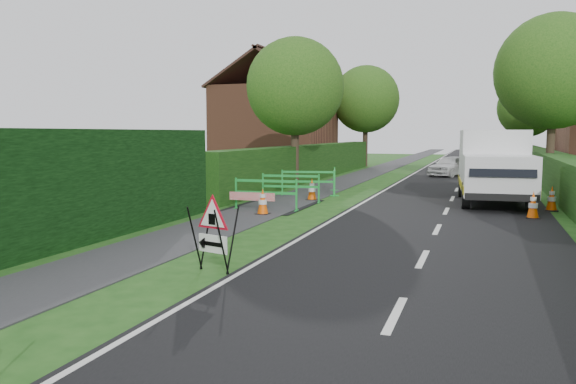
# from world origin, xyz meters

# --- Properties ---
(ground) EXTENTS (120.00, 120.00, 0.00)m
(ground) POSITION_xyz_m (0.00, 0.00, 0.00)
(ground) COLOR #1B4915
(ground) RESTS_ON ground
(road_surface) EXTENTS (6.00, 90.00, 0.02)m
(road_surface) POSITION_xyz_m (2.50, 35.00, 0.00)
(road_surface) COLOR black
(road_surface) RESTS_ON ground
(footpath) EXTENTS (2.00, 90.00, 0.02)m
(footpath) POSITION_xyz_m (-3.00, 35.00, 0.01)
(footpath) COLOR #2D2D30
(footpath) RESTS_ON ground
(hedge_west_far) EXTENTS (1.00, 24.00, 1.80)m
(hedge_west_far) POSITION_xyz_m (-5.00, 22.00, 0.00)
(hedge_west_far) COLOR #14380F
(hedge_west_far) RESTS_ON ground
(hedge_east) EXTENTS (1.20, 50.00, 1.50)m
(hedge_east) POSITION_xyz_m (6.50, 16.00, 0.00)
(hedge_east) COLOR #14380F
(hedge_east) RESTS_ON ground
(house_west) EXTENTS (7.50, 7.40, 7.88)m
(house_west) POSITION_xyz_m (-10.00, 30.00, 2.90)
(house_west) COLOR brown
(house_west) RESTS_ON ground
(tree_nw) EXTENTS (4.40, 4.40, 6.70)m
(tree_nw) POSITION_xyz_m (-4.60, 18.00, 4.48)
(tree_nw) COLOR #2D2116
(tree_nw) RESTS_ON ground
(tree_ne) EXTENTS (5.20, 5.20, 7.79)m
(tree_ne) POSITION_xyz_m (6.40, 22.00, 5.17)
(tree_ne) COLOR #2D2116
(tree_ne) RESTS_ON ground
(tree_fw) EXTENTS (4.80, 4.80, 7.24)m
(tree_fw) POSITION_xyz_m (-4.60, 34.00, 4.83)
(tree_fw) COLOR #2D2116
(tree_fw) RESTS_ON ground
(tree_fe) EXTENTS (4.20, 4.20, 6.33)m
(tree_fe) POSITION_xyz_m (6.40, 38.00, 4.22)
(tree_fe) COLOR #2D2116
(tree_fe) RESTS_ON ground
(triangle_sign) EXTENTS (0.96, 0.96, 1.14)m
(triangle_sign) POSITION_xyz_m (-0.85, 2.28, 0.80)
(triangle_sign) COLOR black
(triangle_sign) RESTS_ON ground
(works_van) EXTENTS (2.55, 5.66, 2.52)m
(works_van) POSITION_xyz_m (3.87, 14.34, 1.33)
(works_van) COLOR silver
(works_van) RESTS_ON ground
(traffic_cone_0) EXTENTS (0.38, 0.38, 0.79)m
(traffic_cone_0) POSITION_xyz_m (4.90, 10.82, 0.39)
(traffic_cone_0) COLOR black
(traffic_cone_0) RESTS_ON ground
(traffic_cone_1) EXTENTS (0.38, 0.38, 0.79)m
(traffic_cone_1) POSITION_xyz_m (5.57, 12.74, 0.39)
(traffic_cone_1) COLOR black
(traffic_cone_1) RESTS_ON ground
(traffic_cone_2) EXTENTS (0.38, 0.38, 0.79)m
(traffic_cone_2) POSITION_xyz_m (5.23, 16.47, 0.39)
(traffic_cone_2) COLOR black
(traffic_cone_2) RESTS_ON ground
(traffic_cone_3) EXTENTS (0.38, 0.38, 0.79)m
(traffic_cone_3) POSITION_xyz_m (-2.61, 9.05, 0.39)
(traffic_cone_3) COLOR black
(traffic_cone_3) RESTS_ON ground
(traffic_cone_4) EXTENTS (0.38, 0.38, 0.79)m
(traffic_cone_4) POSITION_xyz_m (-2.27, 12.97, 0.39)
(traffic_cone_4) COLOR black
(traffic_cone_4) RESTS_ON ground
(ped_barrier_0) EXTENTS (2.07, 0.45, 1.00)m
(ped_barrier_0) POSITION_xyz_m (-2.88, 10.00, 0.63)
(ped_barrier_0) COLOR green
(ped_barrier_0) RESTS_ON ground
(ped_barrier_1) EXTENTS (2.09, 0.60, 1.00)m
(ped_barrier_1) POSITION_xyz_m (-2.81, 12.20, 0.63)
(ped_barrier_1) COLOR green
(ped_barrier_1) RESTS_ON ground
(ped_barrier_2) EXTENTS (2.09, 0.80, 1.00)m
(ped_barrier_2) POSITION_xyz_m (-2.84, 14.32, 0.63)
(ped_barrier_2) COLOR green
(ped_barrier_2) RESTS_ON ground
(ped_barrier_3) EXTENTS (0.86, 2.08, 1.00)m
(ped_barrier_3) POSITION_xyz_m (-2.09, 15.51, 0.63)
(ped_barrier_3) COLOR green
(ped_barrier_3) RESTS_ON ground
(redwhite_plank) EXTENTS (1.50, 0.07, 0.25)m
(redwhite_plank) POSITION_xyz_m (-3.23, 9.71, 0.00)
(redwhite_plank) COLOR red
(redwhite_plank) RESTS_ON ground
(hatchback_car) EXTENTS (2.57, 3.73, 1.18)m
(hatchback_car) POSITION_xyz_m (1.78, 26.43, 0.59)
(hatchback_car) COLOR silver
(hatchback_car) RESTS_ON ground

